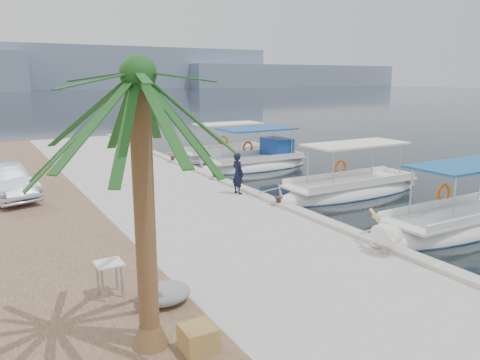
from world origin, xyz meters
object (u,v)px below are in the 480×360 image
at_px(fishing_caique_d, 256,164).
at_px(fishing_caique_e, 226,157).
at_px(parked_car, 3,182).
at_px(fishing_caique_b, 462,226).
at_px(pelican, 385,234).
at_px(date_palm, 138,77).
at_px(fishing_caique_c, 350,192).
at_px(fisherman, 238,173).

height_order(fishing_caique_d, fishing_caique_e, same).
bearing_deg(fishing_caique_e, parked_car, -154.57).
xyz_separation_m(fishing_caique_b, parked_car, (-13.03, 9.92, 1.03)).
distance_m(pelican, parked_car, 13.75).
height_order(pelican, parked_car, parked_car).
distance_m(fishing_caique_e, date_palm, 21.91).
distance_m(fishing_caique_b, fishing_caique_e, 15.96).
distance_m(fishing_caique_d, parked_car, 13.15).
height_order(fishing_caique_c, fisherman, fishing_caique_c).
xyz_separation_m(pelican, fisherman, (-0.13, 7.45, 0.27)).
xyz_separation_m(fishing_caique_e, date_palm, (-11.24, -18.17, 4.86)).
distance_m(fishing_caique_e, fisherman, 10.80).
bearing_deg(date_palm, fishing_caique_c, 33.24).
xyz_separation_m(fishing_caique_e, parked_car, (-12.68, -6.03, 1.03)).
xyz_separation_m(fishing_caique_c, fisherman, (-5.13, 0.84, 1.18)).
bearing_deg(fishing_caique_c, fisherman, 170.75).
bearing_deg(fishing_caique_d, fisherman, -126.90).
bearing_deg(fishing_caique_e, fishing_caique_d, -87.69).
height_order(fishing_caique_c, fishing_caique_e, same).
relative_size(fishing_caique_c, date_palm, 1.41).
distance_m(fishing_caique_b, parked_car, 16.41).
height_order(fishing_caique_e, fisherman, fishing_caique_e).
distance_m(fishing_caique_b, fishing_caique_c, 5.45).
xyz_separation_m(fishing_caique_d, parked_car, (-12.82, -2.77, 0.96)).
bearing_deg(fishing_caique_d, fishing_caique_b, -89.03).
distance_m(fishing_caique_e, parked_car, 14.08).
xyz_separation_m(fishing_caique_b, fishing_caique_e, (-0.35, 15.95, 0.00)).
bearing_deg(pelican, fishing_caique_b, 13.41).
xyz_separation_m(date_palm, parked_car, (-1.44, 12.14, -3.83)).
height_order(fishing_caique_c, pelican, fishing_caique_c).
height_order(fishing_caique_b, parked_car, fishing_caique_b).
relative_size(fishing_caique_e, fisherman, 4.16).
xyz_separation_m(fishing_caique_d, date_palm, (-11.37, -14.91, 4.79)).
bearing_deg(fishing_caique_e, fishing_caique_b, -88.75).
relative_size(fishing_caique_b, parked_car, 1.86).
relative_size(fisherman, parked_car, 0.41).
xyz_separation_m(fishing_caique_d, pelican, (-4.68, -13.86, 0.84)).
bearing_deg(parked_car, fishing_caique_c, -33.22).
bearing_deg(fishing_caique_c, parked_car, 161.21).
bearing_deg(fisherman, parked_car, 59.27).
distance_m(fishing_caique_c, fisherman, 5.33).
height_order(date_palm, parked_car, date_palm).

